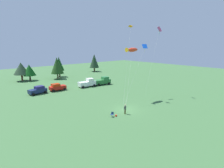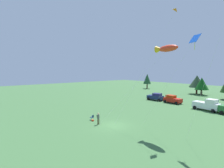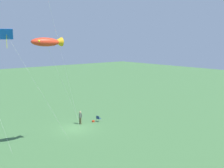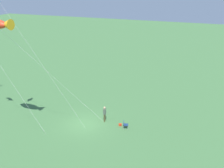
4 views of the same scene
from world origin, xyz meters
name	(u,v)px [view 1 (image 1 of 4)]	position (x,y,z in m)	size (l,w,h in m)	color
ground_plane	(127,109)	(0.00, 0.00, 0.00)	(160.00, 160.00, 0.00)	#3E6B3A
person_kite_flyer	(125,108)	(-1.80, -1.32, 1.02)	(0.38, 0.59, 1.74)	#4C4527
folding_chair	(112,114)	(-4.31, -0.71, 0.49)	(0.61, 0.61, 0.82)	navy
backpack_on_grass	(116,116)	(-3.69, -1.04, 0.11)	(0.32, 0.22, 0.22)	red
car_navy_hatch	(38,90)	(-8.58, 22.14, 0.95)	(4.40, 2.67, 1.89)	navy
car_red_sedan	(57,87)	(-3.66, 21.97, 0.95)	(4.29, 2.39, 1.89)	red
truck_white_pickup	(87,83)	(4.87, 20.42, 1.10)	(5.16, 2.78, 2.34)	white
truck_green_flatbed	(103,81)	(9.99, 19.74, 1.10)	(5.23, 2.98, 2.34)	#266A2F
treeline_distant	(50,66)	(2.49, 41.34, 4.49)	(55.96, 10.47, 7.87)	brown
kite_large_fish	(131,50)	(5.62, 4.30, 10.82)	(9.18, 6.15, 11.30)	red
kite_diamond_blue	(144,48)	(9.42, 3.83, 11.26)	(7.52, 1.31, 12.02)	blue
kite_delta_orange	(131,26)	(6.31, 5.23, 15.68)	(7.19, 5.15, 16.10)	orange
kite_diamond_rainbow	(159,31)	(13.41, 2.91, 15.03)	(4.82, 1.40, 15.95)	#D83796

